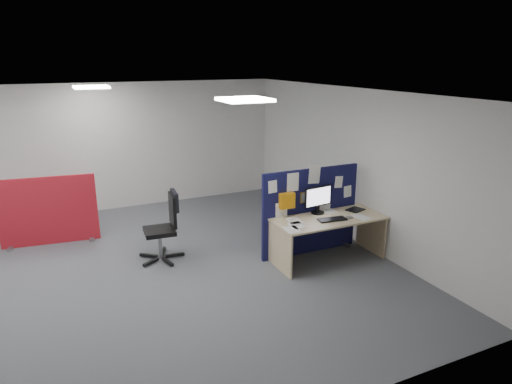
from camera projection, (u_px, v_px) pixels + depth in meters
name	position (u px, v px, depth m)	size (l,w,h in m)	color
floor	(93.00, 285.00, 6.64)	(9.00, 9.00, 0.00)	#515358
ceiling	(72.00, 97.00, 5.88)	(9.00, 7.00, 0.02)	white
wall_back	(67.00, 151.00, 9.30)	(9.00, 0.02, 2.70)	silver
wall_front	(130.00, 329.00, 3.22)	(9.00, 0.02, 2.70)	silver
wall_right	(351.00, 165.00, 8.09)	(0.02, 7.00, 2.70)	silver
ceiling_lights	(93.00, 95.00, 6.60)	(4.10, 4.10, 0.04)	white
navy_divider	(309.00, 211.00, 7.57)	(1.77, 0.30, 1.51)	#10143E
main_desk	(327.00, 227.00, 7.36)	(1.81, 0.80, 0.73)	#D5B688
monitor_main	(318.00, 199.00, 7.42)	(0.52, 0.22, 0.45)	black
keyboard	(332.00, 219.00, 7.16)	(0.45, 0.18, 0.03)	black
mouse	(349.00, 218.00, 7.24)	(0.10, 0.06, 0.03)	gray
paper_tray	(355.00, 210.00, 7.64)	(0.28, 0.22, 0.01)	black
red_divider	(48.00, 212.00, 7.97)	(1.63, 0.30, 1.22)	#AE162A
office_chair	(166.00, 222.00, 7.35)	(0.73, 0.74, 1.12)	black
desk_papers	(315.00, 220.00, 7.16)	(1.53, 0.83, 0.00)	white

